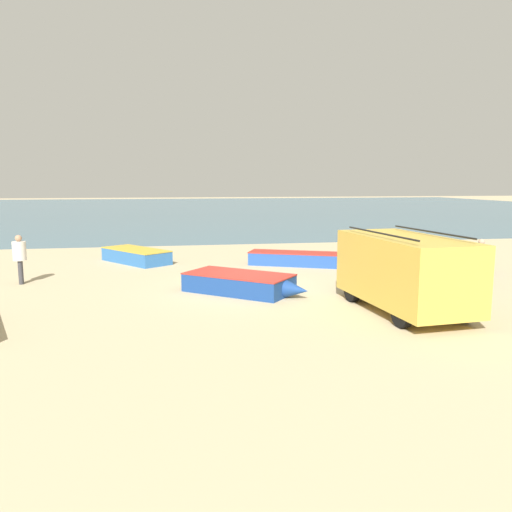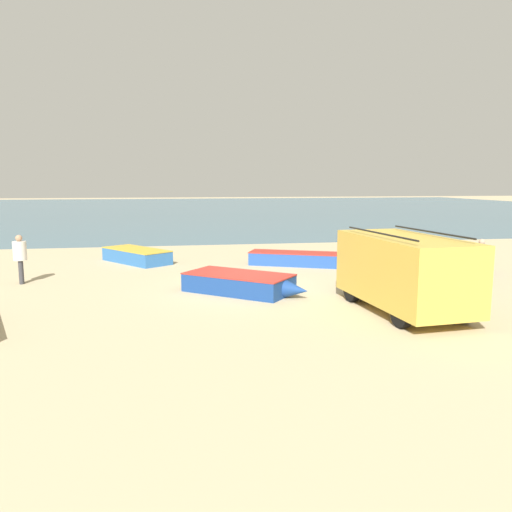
% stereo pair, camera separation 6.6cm
% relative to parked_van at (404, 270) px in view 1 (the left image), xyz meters
% --- Properties ---
extents(ground_plane, '(200.00, 200.00, 0.00)m').
position_rel_parked_van_xyz_m(ground_plane, '(-3.86, 3.87, -1.18)').
color(ground_plane, tan).
extents(sea_water, '(120.00, 80.00, 0.01)m').
position_rel_parked_van_xyz_m(sea_water, '(-3.86, 55.87, -1.18)').
color(sea_water, '#477084').
rests_on(sea_water, ground_plane).
extents(parked_van, '(2.44, 4.88, 2.28)m').
position_rel_parked_van_xyz_m(parked_van, '(0.00, 0.00, 0.00)').
color(parked_van, gold).
rests_on(parked_van, ground_plane).
extents(fishing_rowboat_1, '(5.00, 2.84, 0.58)m').
position_rel_parked_van_xyz_m(fishing_rowboat_1, '(-0.82, 8.09, -0.89)').
color(fishing_rowboat_1, '#234CA3').
rests_on(fishing_rowboat_1, ground_plane).
extents(fishing_rowboat_2, '(3.41, 4.05, 0.62)m').
position_rel_parked_van_xyz_m(fishing_rowboat_2, '(-8.13, 10.27, -0.87)').
color(fishing_rowboat_2, '#2D66AD').
rests_on(fishing_rowboat_2, ground_plane).
extents(fishing_rowboat_3, '(4.04, 3.54, 0.63)m').
position_rel_parked_van_xyz_m(fishing_rowboat_3, '(-4.17, 3.15, -0.87)').
color(fishing_rowboat_3, navy).
rests_on(fishing_rowboat_3, ground_plane).
extents(fishing_rowboat_4, '(4.71, 3.93, 0.65)m').
position_rel_parked_van_xyz_m(fishing_rowboat_4, '(4.27, 6.35, -0.86)').
color(fishing_rowboat_4, '#234CA3').
rests_on(fishing_rowboat_4, ground_plane).
extents(fisherman_0, '(0.43, 0.43, 1.65)m').
position_rel_parked_van_xyz_m(fisherman_0, '(4.39, 2.96, -0.19)').
color(fisherman_0, '#38383D').
rests_on(fisherman_0, ground_plane).
extents(fisherman_1, '(0.47, 0.47, 1.80)m').
position_rel_parked_van_xyz_m(fisherman_1, '(1.98, 3.52, -0.10)').
color(fisherman_1, navy).
rests_on(fisherman_1, ground_plane).
extents(fisherman_2, '(0.47, 0.47, 1.78)m').
position_rel_parked_van_xyz_m(fisherman_2, '(-11.83, 5.92, -0.12)').
color(fisherman_2, '#38383D').
rests_on(fisherman_2, ground_plane).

